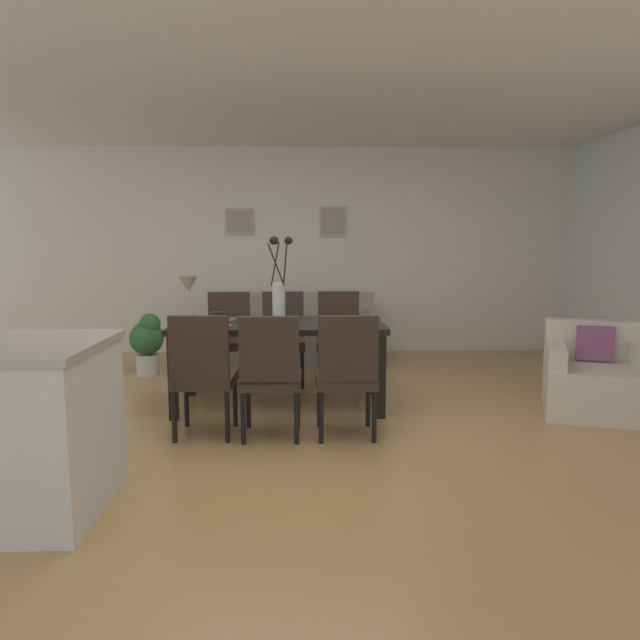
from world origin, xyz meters
TOP-DOWN VIEW (x-y plane):
  - ground_plane at (0.00, 0.00)m, footprint 9.00×9.00m
  - back_wall_panel at (0.00, 3.25)m, footprint 9.00×0.10m
  - ceiling_panel at (0.00, 0.40)m, footprint 9.00×7.20m
  - dining_table at (-0.02, 0.63)m, footprint 1.80×0.89m
  - dining_chair_near_left at (-0.54, -0.20)m, footprint 0.46×0.46m
  - dining_chair_near_right at (-0.56, 1.48)m, footprint 0.45×0.45m
  - dining_chair_far_left at (-0.05, -0.25)m, footprint 0.44×0.44m
  - dining_chair_far_right at (-0.02, 1.49)m, footprint 0.45×0.45m
  - dining_chair_mid_left at (0.50, -0.24)m, footprint 0.44×0.44m
  - dining_chair_mid_right at (0.55, 1.51)m, footprint 0.46×0.46m
  - centerpiece_vase at (-0.02, 0.63)m, footprint 0.21×0.23m
  - placemat_near_left at (-0.56, 0.43)m, footprint 0.32×0.32m
  - bowl_near_left at (-0.56, 0.43)m, footprint 0.17×0.17m
  - placemat_near_right at (-0.56, 0.83)m, footprint 0.32×0.32m
  - bowl_near_right at (-0.56, 0.83)m, footprint 0.17×0.17m
  - sofa at (0.11, 2.50)m, footprint 1.89×0.84m
  - side_table at (-1.13, 2.41)m, footprint 0.36×0.36m
  - table_lamp at (-1.13, 2.41)m, footprint 0.22×0.22m
  - armchair at (2.65, 0.36)m, footprint 1.02×1.02m
  - framed_picture_left at (-0.61, 3.18)m, footprint 0.35×0.03m
  - framed_picture_center at (0.57, 3.18)m, footprint 0.33×0.03m
  - potted_plant at (-1.48, 1.89)m, footprint 0.36×0.36m

SIDE VIEW (x-z plane):
  - ground_plane at x=0.00m, z-range 0.00..0.00m
  - side_table at x=-1.13m, z-range 0.00..0.52m
  - sofa at x=0.11m, z-range -0.12..0.68m
  - armchair at x=2.65m, z-range -0.09..0.66m
  - potted_plant at x=-1.48m, z-range 0.04..0.71m
  - dining_chair_near_left at x=-0.54m, z-range 0.05..0.97m
  - dining_chair_near_right at x=-0.56m, z-range 0.05..0.97m
  - dining_chair_far_left at x=-0.05m, z-range 0.05..0.97m
  - dining_chair_far_right at x=-0.02m, z-range 0.05..0.97m
  - dining_chair_mid_left at x=0.50m, z-range 0.05..0.97m
  - dining_chair_mid_right at x=0.55m, z-range 0.05..0.97m
  - dining_table at x=-0.02m, z-range 0.29..1.03m
  - placemat_near_left at x=-0.56m, z-range 0.74..0.75m
  - placemat_near_right at x=-0.56m, z-range 0.74..0.75m
  - bowl_near_left at x=-0.56m, z-range 0.75..0.81m
  - bowl_near_right at x=-0.56m, z-range 0.75..0.81m
  - table_lamp at x=-1.13m, z-range 0.64..1.15m
  - centerpiece_vase at x=-0.02m, z-range 0.66..1.39m
  - back_wall_panel at x=0.00m, z-range 0.00..2.60m
  - framed_picture_center at x=0.57m, z-range 1.48..1.86m
  - framed_picture_left at x=-0.61m, z-range 1.51..1.84m
  - ceiling_panel at x=0.00m, z-range 2.60..2.68m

